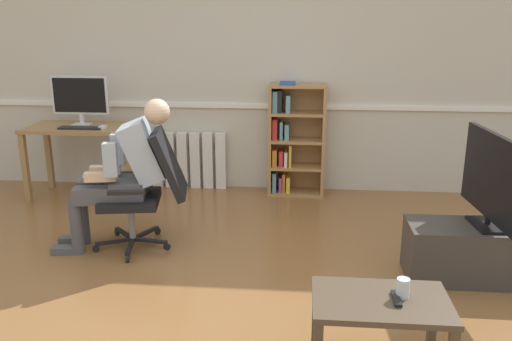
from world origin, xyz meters
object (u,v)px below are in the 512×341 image
at_px(radiator, 189,160).
at_px(office_chair, 148,186).
at_px(bookshelf, 292,140).
at_px(drinking_glass, 403,288).
at_px(spare_remote, 396,299).
at_px(computer_mouse, 103,127).
at_px(tv_stand, 484,253).
at_px(keyboard, 81,128).
at_px(coffee_table, 380,311).
at_px(imac_monitor, 80,97).
at_px(tv_screen, 493,180).
at_px(person_seated, 124,171).
at_px(computer_desk, 85,137).

height_order(radiator, office_chair, office_chair).
xyz_separation_m(bookshelf, drinking_glass, (0.63, -2.98, -0.09)).
height_order(bookshelf, spare_remote, bookshelf).
bearing_deg(computer_mouse, tv_stand, -23.55).
xyz_separation_m(keyboard, coffee_table, (2.64, -2.58, -0.39)).
distance_m(keyboard, office_chair, 1.48).
height_order(bookshelf, tv_stand, bookshelf).
bearing_deg(tv_stand, coffee_table, -127.81).
bearing_deg(imac_monitor, keyboard, -70.61).
bearing_deg(tv_screen, bookshelf, 33.02).
height_order(office_chair, coffee_table, office_chair).
xyz_separation_m(bookshelf, person_seated, (-1.30, -1.53, 0.06)).
relative_size(keyboard, spare_remote, 2.92).
relative_size(imac_monitor, tv_stand, 0.55).
relative_size(bookshelf, tv_stand, 1.10).
height_order(keyboard, tv_screen, tv_screen).
height_order(imac_monitor, spare_remote, imac_monitor).
height_order(office_chair, person_seated, person_seated).
bearing_deg(bookshelf, office_chair, -126.88).
distance_m(computer_mouse, tv_stand, 3.66).
relative_size(computer_desk, drinking_glass, 11.33).
bearing_deg(computer_desk, bookshelf, 7.71).
bearing_deg(office_chair, coffee_table, 38.17).
distance_m(coffee_table, spare_remote, 0.11).
bearing_deg(imac_monitor, office_chair, -50.47).
bearing_deg(spare_remote, imac_monitor, 135.19).
distance_m(computer_mouse, coffee_table, 3.57).
bearing_deg(bookshelf, radiator, 174.99).
bearing_deg(bookshelf, drinking_glass, -78.06).
distance_m(bookshelf, drinking_glass, 3.05).
height_order(coffee_table, drinking_glass, drinking_glass).
distance_m(keyboard, coffee_table, 3.71).
xyz_separation_m(computer_desk, keyboard, (0.03, -0.14, 0.13)).
xyz_separation_m(computer_desk, coffee_table, (2.67, -2.72, -0.26)).
distance_m(computer_desk, spare_remote, 3.87).
xyz_separation_m(computer_desk, spare_remote, (2.74, -2.73, -0.18)).
distance_m(person_seated, tv_stand, 2.78).
height_order(computer_mouse, spare_remote, computer_mouse).
height_order(keyboard, office_chair, office_chair).
bearing_deg(imac_monitor, coffee_table, -45.89).
relative_size(imac_monitor, keyboard, 1.36).
relative_size(computer_desk, radiator, 1.41).
xyz_separation_m(computer_desk, drinking_glass, (2.77, -2.69, -0.14)).
xyz_separation_m(imac_monitor, spare_remote, (2.79, -2.80, -0.59)).
bearing_deg(office_chair, tv_stand, 72.77).
bearing_deg(imac_monitor, spare_remote, -45.19).
relative_size(computer_desk, tv_stand, 1.07).
bearing_deg(tv_stand, computer_mouse, 156.45).
height_order(keyboard, person_seated, person_seated).
height_order(imac_monitor, person_seated, imac_monitor).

